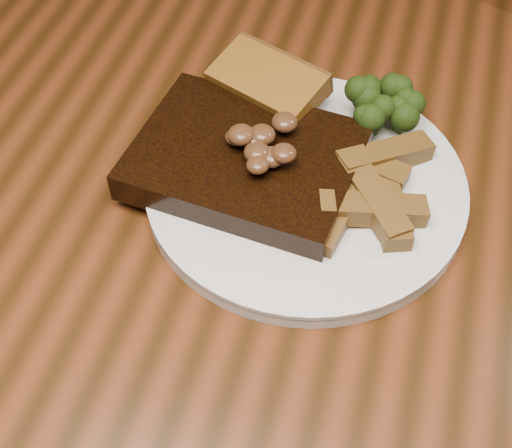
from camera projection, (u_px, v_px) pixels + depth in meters
The scene contains 9 objects.
dining_table at pixel (257, 306), 0.66m from camera, with size 1.60×0.90×0.75m.
chair_far at pixel (424, 85), 1.13m from camera, with size 0.53×0.53×0.87m.
plate at pixel (306, 187), 0.62m from camera, with size 0.28×0.28×0.01m, color silver.
steak at pixel (246, 161), 0.61m from camera, with size 0.19×0.14×0.03m, color black.
steak_bone at pixel (223, 220), 0.58m from camera, with size 0.15×0.01×0.02m, color beige.
mushroom_pile at pixel (254, 136), 0.59m from camera, with size 0.07×0.07×0.03m, color #4E2C18, non-canonical shape.
garlic_bread at pixel (267, 99), 0.67m from camera, with size 0.10×0.06×0.02m, color brown.
potato_wedges at pixel (387, 193), 0.59m from camera, with size 0.11×0.11×0.02m, color brown, non-canonical shape.
broccoli_cluster at pixel (399, 116), 0.64m from camera, with size 0.07×0.07×0.04m, color #1D320B, non-canonical shape.
Camera 1 is at (0.10, -0.34, 1.22)m, focal length 50.00 mm.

